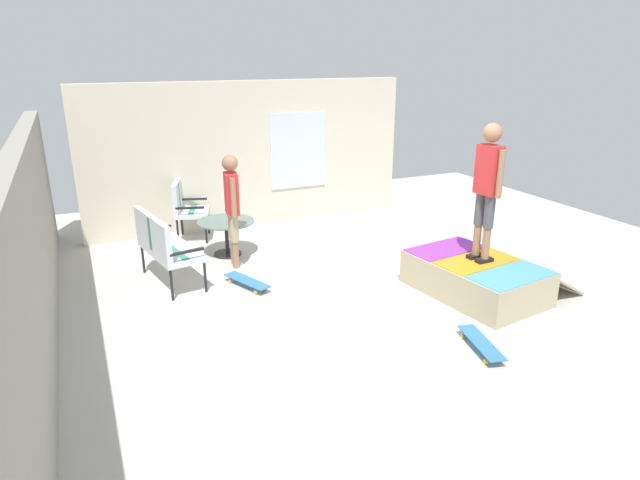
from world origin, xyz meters
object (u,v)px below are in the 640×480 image
object	(u,v)px
patio_bench	(162,243)
person_watching	(232,204)
patio_chair_near_house	(185,205)
skateboard_by_bench	(247,281)
patio_table	(226,231)
skateboard_spare	(481,343)
person_skater	(488,182)
skate_ramp	(477,277)

from	to	relation	value
patio_bench	person_watching	xyz separation A→B (m)	(0.14, -1.05, 0.40)
patio_chair_near_house	skateboard_by_bench	world-z (taller)	patio_chair_near_house
patio_table	skateboard_spare	size ratio (longest dim) A/B	1.09
person_watching	skateboard_spare	world-z (taller)	person_watching
skateboard_by_bench	person_watching	bearing A→B (deg)	-3.12
patio_chair_near_house	patio_table	distance (m)	1.16
person_skater	skateboard_spare	distance (m)	2.13
person_watching	skateboard_by_bench	distance (m)	1.18
skateboard_by_bench	skateboard_spare	xyz separation A→B (m)	(-2.70, -1.83, 0.00)
patio_bench	skateboard_by_bench	bearing A→B (deg)	-119.84
skate_ramp	patio_bench	size ratio (longest dim) A/B	1.50
skate_ramp	skateboard_spare	bearing A→B (deg)	142.64
patio_table	person_watching	world-z (taller)	person_watching
patio_bench	skate_ramp	bearing A→B (deg)	-118.71
person_watching	person_skater	xyz separation A→B (m)	(-2.21, -2.74, 0.53)
skateboard_by_bench	skateboard_spare	world-z (taller)	same
patio_table	skateboard_by_bench	size ratio (longest dim) A/B	1.10
patio_table	person_watching	xyz separation A→B (m)	(-0.64, 0.05, 0.61)
patio_chair_near_house	patio_table	world-z (taller)	patio_chair_near_house
patio_bench	skateboard_spare	distance (m)	4.37
skate_ramp	patio_chair_near_house	bearing A→B (deg)	38.37
patio_bench	skateboard_by_bench	xyz separation A→B (m)	(-0.58, -1.01, -0.53)
person_skater	skate_ramp	bearing A→B (deg)	94.40
patio_bench	person_skater	size ratio (longest dim) A/B	0.74
skateboard_spare	patio_table	bearing A→B (deg)	23.13
patio_chair_near_house	skate_ramp	bearing A→B (deg)	-141.63
patio_bench	skateboard_spare	size ratio (longest dim) A/B	1.61
patio_bench	patio_chair_near_house	distance (m)	1.96
person_skater	patio_table	bearing A→B (deg)	43.39
patio_chair_near_house	patio_table	bearing A→B (deg)	-158.11
patio_chair_near_house	person_watching	xyz separation A→B (m)	(-1.70, -0.37, 0.40)
patio_bench	person_skater	world-z (taller)	person_skater
skate_ramp	patio_bench	xyz separation A→B (m)	(2.06, 3.77, 0.38)
patio_bench	skateboard_spare	world-z (taller)	patio_bench
patio_bench	skateboard_by_bench	world-z (taller)	patio_bench
patio_table	skateboard_by_bench	world-z (taller)	patio_table
skate_ramp	skateboard_by_bench	bearing A→B (deg)	61.72
patio_chair_near_house	person_skater	bearing A→B (deg)	-141.42
patio_chair_near_house	person_watching	size ratio (longest dim) A/B	0.59
skateboard_spare	patio_bench	bearing A→B (deg)	40.85
skate_ramp	patio_chair_near_house	world-z (taller)	patio_chair_near_house
skate_ramp	patio_chair_near_house	distance (m)	5.00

